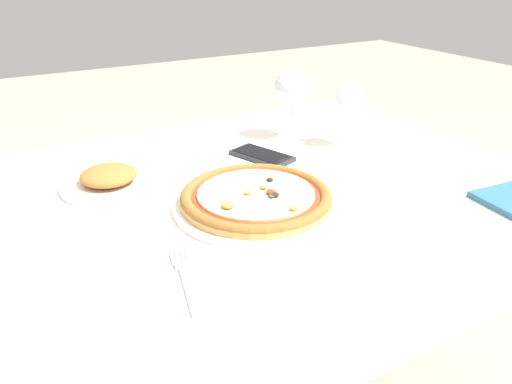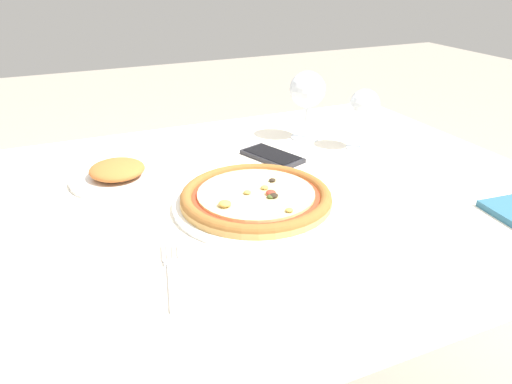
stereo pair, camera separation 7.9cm
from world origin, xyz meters
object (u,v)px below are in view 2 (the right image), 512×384
at_px(wine_glass_far_left, 307,91).
at_px(cell_phone, 272,156).
at_px(wine_glass_far_right, 364,107).
at_px(pizza_plate, 256,198).
at_px(side_plate, 118,174).
at_px(fork, 173,273).
at_px(dining_table, 255,237).

xyz_separation_m(wine_glass_far_left, cell_phone, (-0.14, -0.09, -0.12)).
bearing_deg(wine_glass_far_right, pizza_plate, -153.56).
bearing_deg(side_plate, cell_phone, -2.65).
xyz_separation_m(wine_glass_far_left, wine_glass_far_right, (0.09, -0.12, -0.02)).
height_order(wine_glass_far_right, cell_phone, wine_glass_far_right).
relative_size(wine_glass_far_right, side_plate, 0.74).
bearing_deg(pizza_plate, fork, -143.55).
bearing_deg(pizza_plate, side_plate, 133.71).
relative_size(dining_table, wine_glass_far_left, 7.13).
height_order(dining_table, pizza_plate, pizza_plate).
bearing_deg(wine_glass_far_left, pizza_plate, -132.38).
bearing_deg(fork, side_plate, 91.88).
bearing_deg(wine_glass_far_left, cell_phone, -146.72).
relative_size(fork, wine_glass_far_right, 1.18).
xyz_separation_m(pizza_plate, wine_glass_far_left, (0.27, 0.29, 0.10)).
xyz_separation_m(wine_glass_far_left, side_plate, (-0.48, -0.07, -0.11)).
distance_m(wine_glass_far_right, cell_phone, 0.24).
distance_m(wine_glass_far_left, cell_phone, 0.20).
bearing_deg(dining_table, cell_phone, 54.17).
bearing_deg(pizza_plate, wine_glass_far_left, 47.62).
bearing_deg(fork, pizza_plate, 36.45).
bearing_deg(wine_glass_far_left, side_plate, -171.26).
distance_m(dining_table, cell_phone, 0.22).
bearing_deg(cell_phone, wine_glass_far_right, -7.43).
xyz_separation_m(cell_phone, side_plate, (-0.34, 0.02, 0.01)).
xyz_separation_m(fork, wine_glass_far_right, (0.55, 0.32, 0.10)).
distance_m(dining_table, wine_glass_far_right, 0.41).
relative_size(dining_table, cell_phone, 7.57).
distance_m(pizza_plate, side_plate, 0.31).
relative_size(pizza_plate, cell_phone, 1.92).
bearing_deg(pizza_plate, dining_table, 68.13).
bearing_deg(side_plate, fork, -88.12).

